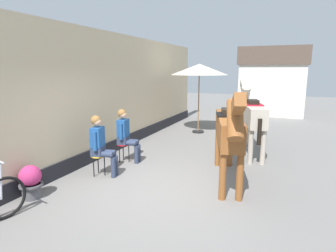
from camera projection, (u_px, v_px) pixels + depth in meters
name	position (u px, v px, depth m)	size (l,w,h in m)	color
ground_plane	(203.00, 151.00, 8.55)	(40.00, 40.00, 0.00)	slate
pub_facade_wall	(100.00, 101.00, 7.86)	(0.34, 14.00, 3.40)	#CCB793
distant_cottage	(272.00, 80.00, 15.22)	(3.40, 2.60, 3.50)	silver
seated_visitor_near	(100.00, 142.00, 6.42)	(0.61, 0.48, 1.39)	gold
seated_visitor_far	(126.00, 133.00, 7.40)	(0.61, 0.49, 1.39)	red
saddled_horse_near	(229.00, 130.00, 5.94)	(1.08, 2.92, 2.06)	brown
saddled_horse_far	(250.00, 113.00, 8.17)	(1.15, 2.90, 2.06)	#B2A899
flower_planter_near	(31.00, 181.00, 5.35)	(0.43, 0.43, 0.64)	#4C4C51
cafe_parasol	(199.00, 70.00, 10.55)	(2.10, 2.10, 2.58)	black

